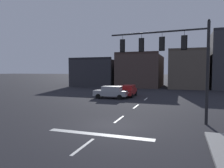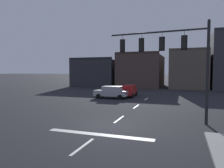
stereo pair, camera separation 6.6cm
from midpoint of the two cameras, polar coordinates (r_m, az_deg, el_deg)
ground_plane at (r=14.21m, az=-0.34°, el=-11.29°), size 400.00×400.00×0.00m
stop_bar_paint at (r=12.41m, az=-3.48°, el=-13.50°), size 6.40×0.50×0.01m
lane_centreline at (r=16.05m, az=2.05°, el=-9.53°), size 0.16×26.40×0.01m
signal_mast_near_side at (r=15.74m, az=15.82°, el=8.30°), size 7.12×0.90×7.07m
car_lot_nearside at (r=29.92m, az=4.54°, el=-1.75°), size 2.01×4.50×1.61m
car_lot_middle at (r=27.79m, az=-0.10°, el=-2.15°), size 4.50×2.02×1.61m
building_row at (r=48.32m, az=16.40°, el=4.11°), size 42.40×13.37×11.40m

